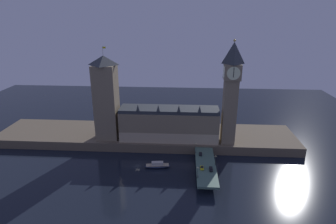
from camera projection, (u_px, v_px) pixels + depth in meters
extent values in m
plane|color=black|center=(138.00, 166.00, 176.82)|extent=(400.00, 400.00, 0.00)
cube|color=brown|center=(146.00, 136.00, 212.46)|extent=(220.00, 42.00, 6.38)
cube|color=#7F7056|center=(169.00, 125.00, 197.67)|extent=(68.43, 17.47, 20.60)
cube|color=tan|center=(168.00, 139.00, 191.53)|extent=(68.43, 0.20, 7.41)
cube|color=#2D3338|center=(169.00, 110.00, 193.85)|extent=(68.43, 16.07, 2.40)
cone|color=#2D3338|center=(138.00, 108.00, 186.95)|extent=(2.40, 2.40, 4.53)
cone|color=#2D3338|center=(158.00, 108.00, 186.12)|extent=(2.40, 2.40, 4.53)
cone|color=#2D3338|center=(179.00, 109.00, 185.29)|extent=(2.40, 2.40, 4.53)
cone|color=#2D3338|center=(200.00, 109.00, 184.46)|extent=(2.40, 2.40, 4.53)
cube|color=#7F7056|center=(229.00, 112.00, 188.15)|extent=(8.89, 8.89, 44.35)
cube|color=#7F7056|center=(232.00, 72.00, 179.07)|extent=(10.49, 10.49, 10.22)
cylinder|color=beige|center=(234.00, 73.00, 174.02)|extent=(8.34, 0.25, 8.34)
cylinder|color=beige|center=(231.00, 70.00, 184.12)|extent=(8.34, 0.25, 8.34)
cylinder|color=beige|center=(241.00, 72.00, 178.74)|extent=(0.25, 8.34, 8.34)
cylinder|color=beige|center=(224.00, 72.00, 179.40)|extent=(0.25, 8.34, 8.34)
cube|color=black|center=(234.00, 72.00, 173.64)|extent=(0.36, 0.10, 6.25)
pyramid|color=#2D3338|center=(234.00, 53.00, 175.11)|extent=(10.49, 10.49, 13.55)
sphere|color=gold|center=(235.00, 40.00, 172.59)|extent=(1.60, 1.60, 1.60)
cube|color=#7F7056|center=(107.00, 102.00, 194.78)|extent=(14.95, 14.95, 52.40)
pyramid|color=#2D3338|center=(103.00, 60.00, 185.04)|extent=(15.25, 15.25, 6.17)
cylinder|color=#99999E|center=(103.00, 51.00, 183.01)|extent=(0.24, 0.24, 6.00)
cube|color=gold|center=(104.00, 48.00, 182.24)|extent=(2.00, 0.08, 1.20)
cube|color=#476656|center=(206.00, 166.00, 167.94)|extent=(11.74, 46.00, 1.40)
cube|color=brown|center=(206.00, 177.00, 161.64)|extent=(9.98, 3.20, 4.14)
cube|color=brown|center=(205.00, 163.00, 176.07)|extent=(9.98, 3.20, 4.14)
cube|color=black|center=(201.00, 154.00, 179.19)|extent=(1.75, 4.05, 0.87)
cube|color=black|center=(201.00, 153.00, 178.98)|extent=(1.43, 1.82, 0.45)
cylinder|color=black|center=(199.00, 153.00, 180.52)|extent=(0.22, 0.64, 0.64)
cylinder|color=black|center=(202.00, 154.00, 180.42)|extent=(0.22, 0.64, 0.64)
cylinder|color=black|center=(199.00, 155.00, 178.16)|extent=(0.22, 0.64, 0.64)
cylinder|color=black|center=(202.00, 155.00, 178.06)|extent=(0.22, 0.64, 0.64)
cube|color=yellow|center=(202.00, 168.00, 163.26)|extent=(1.89, 4.16, 0.69)
cube|color=black|center=(202.00, 167.00, 163.07)|extent=(1.55, 1.87, 0.45)
cylinder|color=black|center=(200.00, 167.00, 164.60)|extent=(0.22, 0.64, 0.64)
cylinder|color=black|center=(203.00, 167.00, 164.49)|extent=(0.22, 0.64, 0.64)
cylinder|color=black|center=(200.00, 169.00, 162.17)|extent=(0.22, 0.64, 0.64)
cylinder|color=black|center=(204.00, 169.00, 162.06)|extent=(0.22, 0.64, 0.64)
cube|color=black|center=(211.00, 169.00, 161.74)|extent=(1.84, 4.65, 0.97)
cube|color=black|center=(211.00, 168.00, 161.50)|extent=(1.51, 2.09, 0.45)
cylinder|color=black|center=(213.00, 171.00, 160.44)|extent=(0.22, 0.64, 0.64)
cylinder|color=black|center=(210.00, 171.00, 160.55)|extent=(0.22, 0.64, 0.64)
cylinder|color=black|center=(212.00, 168.00, 163.15)|extent=(0.22, 0.64, 0.64)
cylinder|color=black|center=(209.00, 168.00, 163.26)|extent=(0.22, 0.64, 0.64)
cylinder|color=black|center=(198.00, 177.00, 154.54)|extent=(0.28, 0.28, 0.80)
cylinder|color=#47384C|center=(198.00, 176.00, 154.30)|extent=(0.38, 0.38, 0.66)
sphere|color=tan|center=(198.00, 175.00, 154.15)|extent=(0.22, 0.22, 0.22)
cylinder|color=#2D3333|center=(197.00, 178.00, 154.11)|extent=(0.56, 0.56, 0.50)
cylinder|color=#2D3333|center=(198.00, 173.00, 153.09)|extent=(0.18, 0.18, 5.60)
sphere|color=#F9E5A3|center=(198.00, 167.00, 151.98)|extent=(0.60, 0.60, 0.60)
sphere|color=#F9E5A3|center=(197.00, 168.00, 152.12)|extent=(0.44, 0.44, 0.44)
sphere|color=#F9E5A3|center=(199.00, 168.00, 152.07)|extent=(0.44, 0.44, 0.44)
cylinder|color=#2D3333|center=(215.00, 165.00, 167.28)|extent=(0.56, 0.56, 0.50)
cylinder|color=#2D3333|center=(215.00, 161.00, 166.36)|extent=(0.18, 0.18, 5.04)
sphere|color=#F9E5A3|center=(216.00, 156.00, 165.34)|extent=(0.60, 0.60, 0.60)
sphere|color=#F9E5A3|center=(215.00, 156.00, 165.48)|extent=(0.44, 0.44, 0.44)
sphere|color=#F9E5A3|center=(216.00, 157.00, 165.43)|extent=(0.44, 0.44, 0.44)
cylinder|color=#2D3333|center=(196.00, 153.00, 181.81)|extent=(0.56, 0.56, 0.50)
cylinder|color=#2D3333|center=(196.00, 148.00, 180.77)|extent=(0.18, 0.18, 5.74)
sphere|color=#F9E5A3|center=(196.00, 143.00, 179.63)|extent=(0.60, 0.60, 0.60)
sphere|color=#F9E5A3|center=(195.00, 144.00, 179.78)|extent=(0.44, 0.44, 0.44)
sphere|color=#F9E5A3|center=(197.00, 144.00, 179.72)|extent=(0.44, 0.44, 0.44)
ellipsoid|color=#1E2842|center=(157.00, 166.00, 174.93)|extent=(16.50, 6.37, 1.96)
cube|color=tan|center=(157.00, 165.00, 174.63)|extent=(14.48, 5.25, 0.24)
cube|color=#B7B2A8|center=(157.00, 163.00, 174.27)|extent=(7.52, 3.62, 1.96)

